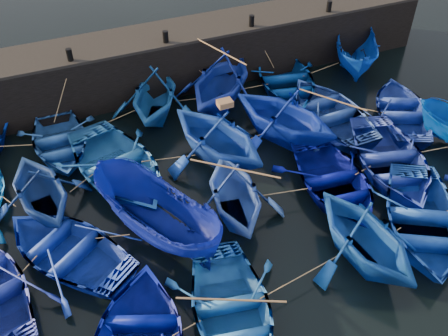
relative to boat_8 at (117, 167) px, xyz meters
name	(u,v)px	position (x,y,z in m)	size (l,w,h in m)	color
ground	(262,244)	(3.53, -4.86, -0.58)	(120.00, 120.00, 0.00)	black
quay_wall	(162,61)	(3.53, 5.64, 0.67)	(26.00, 2.50, 2.50)	black
quay_top	(160,35)	(3.53, 5.64, 1.98)	(26.00, 2.50, 0.12)	black
bollard_1	(69,55)	(-0.47, 4.74, 2.29)	(0.24, 0.24, 0.50)	black
bollard_2	(166,37)	(3.53, 4.74, 2.29)	(0.24, 0.24, 0.50)	black
bollard_3	(252,21)	(7.53, 4.74, 2.29)	(0.24, 0.24, 0.50)	black
bollard_4	(329,6)	(11.53, 4.74, 2.29)	(0.24, 0.24, 0.50)	black
boat_1	(59,141)	(-1.72, 2.57, -0.12)	(3.20, 4.47, 0.93)	#1E4C8F
boat_2	(154,94)	(2.45, 3.33, 0.55)	(3.71, 4.31, 2.27)	#1655A0
boat_3	(221,79)	(5.39, 3.11, 0.71)	(4.22, 4.90, 2.58)	#132A9C
boat_4	(286,80)	(8.55, 3.02, -0.04)	(3.73, 5.21, 1.08)	navy
boat_5	(356,51)	(12.55, 3.44, 0.39)	(1.90, 5.03, 1.95)	#0839A1
boat_7	(40,189)	(-2.72, -0.61, 0.45)	(3.39, 3.93, 2.07)	navy
boat_8	(117,167)	(0.00, 0.00, 0.00)	(4.00, 5.59, 1.16)	blue
boat_9	(217,135)	(3.79, -0.41, 0.65)	(4.02, 4.67, 2.46)	#11399B
boat_10	(285,114)	(6.74, -0.19, 0.65)	(4.02, 4.67, 2.46)	#082191
boat_11	(330,111)	(9.15, 0.15, -0.05)	(3.68, 5.14, 1.07)	navy
boat_12	(403,110)	(12.06, -0.91, -0.09)	(3.36, 4.70, 0.97)	navy
boat_14	(67,248)	(-2.33, -3.05, -0.08)	(3.43, 4.79, 0.99)	#1533AB
boat_15	(156,217)	(0.50, -3.31, 0.42)	(1.95, 5.18, 2.00)	navy
boat_16	(234,193)	(3.22, -3.31, 0.46)	(3.42, 3.97, 2.09)	blue
boat_17	(334,182)	(6.93, -3.67, -0.07)	(3.49, 4.88, 1.01)	#000675
boat_18	(391,160)	(9.50, -3.48, -0.03)	(3.78, 5.28, 1.09)	#2037A7
boat_22	(231,311)	(1.49, -7.04, -0.09)	(3.38, 4.72, 0.98)	blue
boat_23	(366,235)	(6.12, -6.59, 0.53)	(3.65, 4.23, 2.23)	#0D4091
boat_24	(423,220)	(8.64, -6.38, -0.03)	(3.77, 5.26, 1.09)	#1241A8
wooden_crate	(225,103)	(4.09, -0.41, 1.99)	(0.53, 0.40, 0.23)	brown
mooring_ropes	(207,137)	(3.58, 0.09, 0.29)	(17.80, 11.86, 2.10)	tan
loose_oars	(259,139)	(4.81, -1.77, 1.13)	(9.92, 12.23, 1.66)	#99724C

